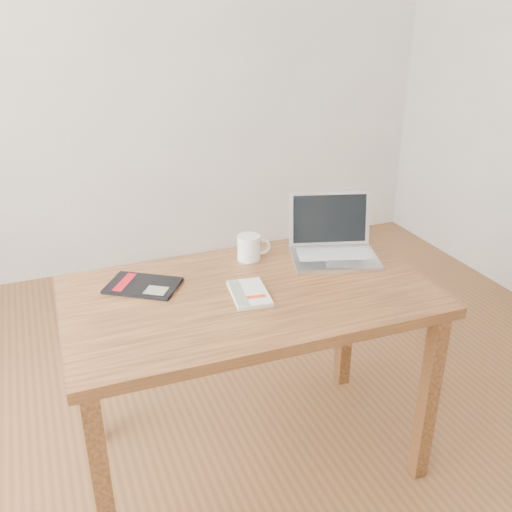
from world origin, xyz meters
name	(u,v)px	position (x,y,z in m)	size (l,w,h in m)	color
room	(235,117)	(-0.07, 0.00, 1.36)	(4.04, 4.04, 2.70)	brown
desk	(249,314)	(-0.02, 0.03, 0.66)	(1.28, 0.75, 0.75)	brown
white_guidebook	(249,293)	(-0.03, 0.00, 0.76)	(0.14, 0.21, 0.02)	beige
black_guidebook	(143,286)	(-0.35, 0.19, 0.76)	(0.29, 0.27, 0.01)	black
laptop	(333,244)	(0.39, 0.19, 0.80)	(0.39, 0.35, 0.23)	silver
coffee_mug	(250,247)	(0.08, 0.27, 0.80)	(0.13, 0.09, 0.10)	white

